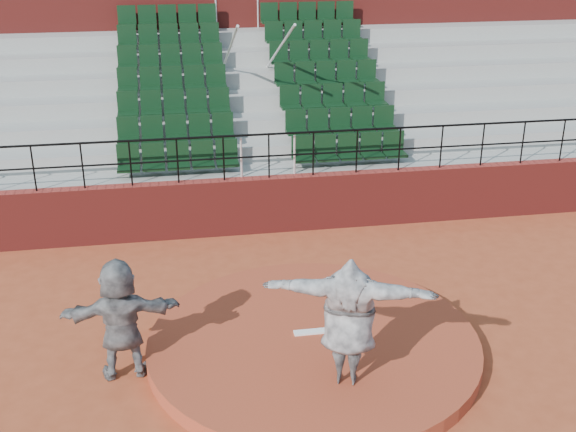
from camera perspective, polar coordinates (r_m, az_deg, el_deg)
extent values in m
plane|color=#A04224|center=(12.28, 2.00, -10.54)|extent=(90.00, 90.00, 0.00)
cylinder|color=#9E3C23|center=(12.21, 2.01, -10.05)|extent=(5.50, 5.50, 0.25)
cube|color=white|center=(12.26, 1.88, -9.13)|extent=(0.60, 0.15, 0.03)
cube|color=maroon|center=(16.37, -1.48, 0.93)|extent=(24.00, 0.30, 1.30)
cylinder|color=black|center=(15.82, -1.54, 6.48)|extent=(24.00, 0.05, 0.05)
cylinder|color=black|center=(15.97, -1.52, 4.76)|extent=(24.00, 0.04, 0.04)
cylinder|color=black|center=(16.08, -19.47, 3.56)|extent=(0.04, 0.04, 1.00)
cylinder|color=black|center=(15.94, -15.93, 3.83)|extent=(0.04, 0.04, 1.00)
cylinder|color=black|center=(15.85, -12.34, 4.08)|extent=(0.04, 0.04, 1.00)
cylinder|color=black|center=(15.83, -8.72, 4.33)|extent=(0.04, 0.04, 1.00)
cylinder|color=black|center=(15.87, -5.10, 4.55)|extent=(0.04, 0.04, 1.00)
cylinder|color=black|center=(15.97, -1.52, 4.76)|extent=(0.04, 0.04, 1.00)
cylinder|color=black|center=(16.14, 2.01, 4.94)|extent=(0.04, 0.04, 1.00)
cylinder|color=black|center=(16.36, 5.46, 5.11)|extent=(0.04, 0.04, 1.00)
cylinder|color=black|center=(16.64, 8.80, 5.25)|extent=(0.04, 0.04, 1.00)
cylinder|color=black|center=(16.98, 12.02, 5.36)|extent=(0.04, 0.04, 1.00)
cylinder|color=black|center=(17.37, 15.11, 5.46)|extent=(0.04, 0.04, 1.00)
cylinder|color=black|center=(17.80, 18.06, 5.54)|extent=(0.04, 0.04, 1.00)
cylinder|color=black|center=(18.28, 20.86, 5.60)|extent=(0.04, 0.04, 1.00)
cube|color=gray|center=(16.89, -1.76, 1.65)|extent=(24.00, 0.85, 1.30)
cube|color=black|center=(16.43, -8.66, 4.51)|extent=(2.75, 0.48, 0.72)
cube|color=black|center=(16.94, 4.85, 5.25)|extent=(2.75, 0.48, 0.72)
cube|color=gray|center=(17.62, -2.16, 3.24)|extent=(24.00, 0.85, 1.70)
cube|color=black|center=(17.12, -8.83, 6.66)|extent=(2.75, 0.48, 0.72)
cube|color=black|center=(17.61, 4.21, 7.32)|extent=(2.75, 0.48, 0.72)
cube|color=gray|center=(18.35, -2.53, 4.70)|extent=(24.00, 0.85, 2.10)
cube|color=black|center=(17.84, -8.98, 8.63)|extent=(2.75, 0.48, 0.72)
cube|color=black|center=(18.31, 3.61, 9.23)|extent=(2.75, 0.48, 0.72)
cube|color=gray|center=(19.09, -2.87, 6.06)|extent=(24.00, 0.85, 2.50)
cube|color=black|center=(18.58, -9.12, 10.46)|extent=(2.75, 0.48, 0.72)
cube|color=black|center=(19.03, 3.06, 11.00)|extent=(2.75, 0.48, 0.72)
cube|color=gray|center=(19.85, -3.18, 7.30)|extent=(24.00, 0.85, 2.90)
cube|color=black|center=(19.34, -9.26, 12.14)|extent=(2.75, 0.48, 0.72)
cube|color=black|center=(19.77, 2.53, 12.64)|extent=(2.75, 0.48, 0.72)
cube|color=gray|center=(20.61, -3.47, 8.46)|extent=(24.00, 0.85, 3.30)
cube|color=black|center=(20.11, -9.38, 13.69)|extent=(2.75, 0.48, 0.72)
cube|color=black|center=(20.52, 2.04, 14.15)|extent=(2.75, 0.48, 0.72)
cube|color=gray|center=(21.39, -3.75, 9.54)|extent=(24.00, 0.85, 3.70)
cube|color=black|center=(20.89, -9.50, 15.13)|extent=(2.75, 0.48, 0.72)
cube|color=black|center=(21.29, 1.58, 15.56)|extent=(2.75, 0.48, 0.72)
cylinder|color=silver|center=(18.53, -4.88, 12.33)|extent=(0.06, 5.97, 2.46)
cylinder|color=silver|center=(18.67, -1.12, 12.48)|extent=(0.06, 5.97, 2.46)
cube|color=maroon|center=(22.96, -4.40, 14.75)|extent=(24.00, 3.00, 7.10)
imported|color=black|center=(10.65, 4.80, -8.26)|extent=(2.59, 1.43, 2.04)
imported|color=black|center=(11.48, -13.08, -7.94)|extent=(1.86, 0.65, 1.99)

